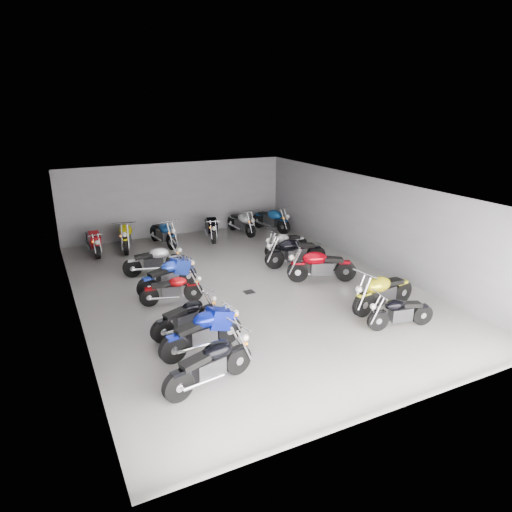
{
  "coord_description": "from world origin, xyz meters",
  "views": [
    {
      "loc": [
        -5.65,
        -12.47,
        5.67
      ],
      "look_at": [
        0.46,
        -0.06,
        1.0
      ],
      "focal_mm": 32.0,
      "sensor_mm": 36.0,
      "label": 1
    }
  ],
  "objects_px": {
    "motorcycle_right_d": "(321,266)",
    "motorcycle_back_a": "(93,241)",
    "motorcycle_left_c": "(187,317)",
    "motorcycle_right_f": "(286,243)",
    "motorcycle_left_a": "(210,364)",
    "motorcycle_right_a": "(400,312)",
    "motorcycle_back_d": "(211,227)",
    "motorcycle_left_d": "(172,289)",
    "motorcycle_left_f": "(154,260)",
    "motorcycle_back_e": "(241,222)",
    "drain_grate": "(249,292)",
    "motorcycle_right_b": "(383,292)",
    "motorcycle_right_e": "(295,252)",
    "motorcycle_left_e": "(168,276)",
    "motorcycle_back_f": "(271,220)",
    "motorcycle_back_b": "(127,235)",
    "motorcycle_back_c": "(163,233)",
    "motorcycle_left_b": "(203,332)"
  },
  "relations": [
    {
      "from": "motorcycle_left_a",
      "to": "motorcycle_right_a",
      "type": "distance_m",
      "value": 5.41
    },
    {
      "from": "motorcycle_back_f",
      "to": "motorcycle_back_b",
      "type": "bearing_deg",
      "value": -20.17
    },
    {
      "from": "motorcycle_left_d",
      "to": "motorcycle_back_f",
      "type": "height_order",
      "value": "motorcycle_back_f"
    },
    {
      "from": "motorcycle_right_d",
      "to": "motorcycle_right_f",
      "type": "xyz_separation_m",
      "value": [
        0.35,
        2.93,
        -0.08
      ]
    },
    {
      "from": "motorcycle_left_e",
      "to": "motorcycle_back_b",
      "type": "bearing_deg",
      "value": 166.1
    },
    {
      "from": "motorcycle_back_c",
      "to": "motorcycle_back_e",
      "type": "height_order",
      "value": "same"
    },
    {
      "from": "motorcycle_right_b",
      "to": "motorcycle_back_e",
      "type": "bearing_deg",
      "value": -5.68
    },
    {
      "from": "motorcycle_back_d",
      "to": "motorcycle_left_a",
      "type": "bearing_deg",
      "value": 81.02
    },
    {
      "from": "motorcycle_left_f",
      "to": "motorcycle_right_e",
      "type": "distance_m",
      "value": 4.98
    },
    {
      "from": "motorcycle_left_d",
      "to": "motorcycle_right_d",
      "type": "xyz_separation_m",
      "value": [
        4.91,
        -0.47,
        0.1
      ]
    },
    {
      "from": "motorcycle_right_f",
      "to": "motorcycle_back_f",
      "type": "distance_m",
      "value": 3.53
    },
    {
      "from": "motorcycle_right_b",
      "to": "motorcycle_left_d",
      "type": "bearing_deg",
      "value": 52.09
    },
    {
      "from": "drain_grate",
      "to": "motorcycle_right_d",
      "type": "bearing_deg",
      "value": -4.98
    },
    {
      "from": "motorcycle_right_a",
      "to": "motorcycle_back_d",
      "type": "xyz_separation_m",
      "value": [
        -1.52,
        9.94,
        0.07
      ]
    },
    {
      "from": "motorcycle_left_c",
      "to": "motorcycle_left_e",
      "type": "distance_m",
      "value": 2.96
    },
    {
      "from": "motorcycle_back_c",
      "to": "motorcycle_back_d",
      "type": "distance_m",
      "value": 2.1
    },
    {
      "from": "motorcycle_right_b",
      "to": "motorcycle_right_e",
      "type": "relative_size",
      "value": 1.01
    },
    {
      "from": "motorcycle_right_b",
      "to": "motorcycle_left_b",
      "type": "bearing_deg",
      "value": 81.81
    },
    {
      "from": "motorcycle_right_f",
      "to": "motorcycle_back_d",
      "type": "bearing_deg",
      "value": 21.71
    },
    {
      "from": "motorcycle_back_d",
      "to": "motorcycle_right_b",
      "type": "bearing_deg",
      "value": 113.7
    },
    {
      "from": "motorcycle_right_d",
      "to": "motorcycle_back_a",
      "type": "relative_size",
      "value": 1.03
    },
    {
      "from": "motorcycle_back_e",
      "to": "motorcycle_back_f",
      "type": "distance_m",
      "value": 1.44
    },
    {
      "from": "motorcycle_right_e",
      "to": "motorcycle_right_f",
      "type": "relative_size",
      "value": 1.16
    },
    {
      "from": "motorcycle_right_e",
      "to": "drain_grate",
      "type": "bearing_deg",
      "value": 128.65
    },
    {
      "from": "motorcycle_left_d",
      "to": "motorcycle_back_a",
      "type": "bearing_deg",
      "value": -156.56
    },
    {
      "from": "motorcycle_left_a",
      "to": "motorcycle_left_b",
      "type": "relative_size",
      "value": 0.97
    },
    {
      "from": "motorcycle_left_c",
      "to": "motorcycle_right_f",
      "type": "height_order",
      "value": "motorcycle_right_f"
    },
    {
      "from": "motorcycle_left_f",
      "to": "motorcycle_back_b",
      "type": "height_order",
      "value": "motorcycle_back_b"
    },
    {
      "from": "motorcycle_right_f",
      "to": "motorcycle_back_b",
      "type": "relative_size",
      "value": 0.84
    },
    {
      "from": "motorcycle_left_c",
      "to": "motorcycle_right_a",
      "type": "xyz_separation_m",
      "value": [
        5.13,
        -2.17,
        -0.02
      ]
    },
    {
      "from": "drain_grate",
      "to": "motorcycle_left_a",
      "type": "xyz_separation_m",
      "value": [
        -2.86,
        -4.16,
        0.51
      ]
    },
    {
      "from": "motorcycle_left_e",
      "to": "motorcycle_left_c",
      "type": "bearing_deg",
      "value": -24.46
    },
    {
      "from": "motorcycle_left_b",
      "to": "motorcycle_back_f",
      "type": "relative_size",
      "value": 1.0
    },
    {
      "from": "motorcycle_left_f",
      "to": "motorcycle_right_b",
      "type": "relative_size",
      "value": 0.9
    },
    {
      "from": "motorcycle_right_d",
      "to": "motorcycle_back_d",
      "type": "bearing_deg",
      "value": 36.78
    },
    {
      "from": "motorcycle_right_f",
      "to": "motorcycle_back_c",
      "type": "bearing_deg",
      "value": 42.53
    },
    {
      "from": "motorcycle_back_a",
      "to": "motorcycle_back_e",
      "type": "distance_m",
      "value": 6.42
    },
    {
      "from": "motorcycle_right_f",
      "to": "motorcycle_back_c",
      "type": "height_order",
      "value": "motorcycle_back_c"
    },
    {
      "from": "motorcycle_back_a",
      "to": "motorcycle_back_b",
      "type": "height_order",
      "value": "motorcycle_back_b"
    },
    {
      "from": "motorcycle_right_d",
      "to": "motorcycle_back_d",
      "type": "distance_m",
      "value": 6.44
    },
    {
      "from": "motorcycle_right_b",
      "to": "motorcycle_back_e",
      "type": "xyz_separation_m",
      "value": [
        -0.3,
        9.06,
        -0.03
      ]
    },
    {
      "from": "motorcycle_back_d",
      "to": "motorcycle_left_e",
      "type": "bearing_deg",
      "value": 67.95
    },
    {
      "from": "motorcycle_left_b",
      "to": "motorcycle_left_c",
      "type": "bearing_deg",
      "value": 172.41
    },
    {
      "from": "drain_grate",
      "to": "motorcycle_left_f",
      "type": "xyz_separation_m",
      "value": [
        -2.25,
        2.89,
        0.49
      ]
    },
    {
      "from": "drain_grate",
      "to": "motorcycle_right_a",
      "type": "distance_m",
      "value": 4.67
    },
    {
      "from": "motorcycle_left_f",
      "to": "motorcycle_back_e",
      "type": "distance_m",
      "value": 5.88
    },
    {
      "from": "motorcycle_back_a",
      "to": "motorcycle_back_d",
      "type": "relative_size",
      "value": 0.98
    },
    {
      "from": "motorcycle_back_d",
      "to": "motorcycle_right_d",
      "type": "bearing_deg",
      "value": 115.37
    },
    {
      "from": "motorcycle_left_d",
      "to": "motorcycle_back_c",
      "type": "distance_m",
      "value": 5.93
    },
    {
      "from": "motorcycle_left_c",
      "to": "motorcycle_right_a",
      "type": "distance_m",
      "value": 5.57
    }
  ]
}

